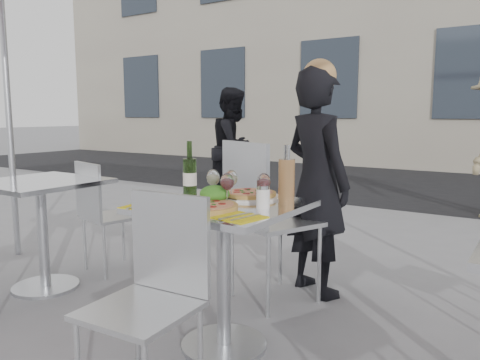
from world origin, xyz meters
The scene contains 21 objects.
ground centered at (0.00, 0.00, 0.00)m, with size 80.00×80.00×0.00m, color slate.
street_asphalt centered at (0.00, 6.50, 0.00)m, with size 24.00×5.00×0.00m, color black.
main_table centered at (0.00, 0.00, 0.54)m, with size 0.72×0.72×0.75m.
side_table_left centered at (-1.50, 0.00, 0.54)m, with size 0.72×0.72×0.75m.
chair_far centered at (-0.13, 0.60, 0.61)m, with size 0.62×0.63×1.03m.
chair_near centered at (0.03, -0.52, 0.51)m, with size 0.42×0.43×0.86m.
side_chair_lfar centered at (-1.42, 0.44, 0.50)m, with size 0.47×0.47×0.84m.
woman_diner centered at (0.07, 0.96, 0.74)m, with size 0.54×0.36×1.49m, color black.
pedestrian_a centered at (-2.01, 3.08, 0.76)m, with size 0.74×0.58×1.52m, color black.
pizza_near centered at (-0.02, -0.15, 0.76)m, with size 0.34×0.34×0.02m.
pizza_far centered at (0.02, 0.22, 0.77)m, with size 0.32×0.32×0.03m.
salad_plate centered at (-0.05, 0.00, 0.79)m, with size 0.22×0.22×0.09m.
wine_bottle centered at (-0.29, 0.10, 0.86)m, with size 0.07×0.08×0.29m.
carafe centered at (0.26, 0.16, 0.87)m, with size 0.08×0.08×0.29m.
sugar_shaker centered at (0.22, 0.01, 0.80)m, with size 0.06×0.06×0.11m.
wineglass_white_a centered at (-0.11, 0.06, 0.86)m, with size 0.07×0.07×0.16m.
wineglass_white_b centered at (-0.02, 0.10, 0.86)m, with size 0.07×0.07×0.16m.
wineglass_red_a centered at (0.04, -0.02, 0.86)m, with size 0.07×0.07×0.16m.
wineglass_red_b centered at (0.19, 0.07, 0.86)m, with size 0.07×0.07×0.16m.
napkin_left centered at (-0.27, -0.27, 0.75)m, with size 0.20×0.20×0.01m.
napkin_right centered at (0.24, -0.22, 0.75)m, with size 0.21×0.21×0.01m.
Camera 1 is at (1.31, -1.85, 1.19)m, focal length 35.00 mm.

